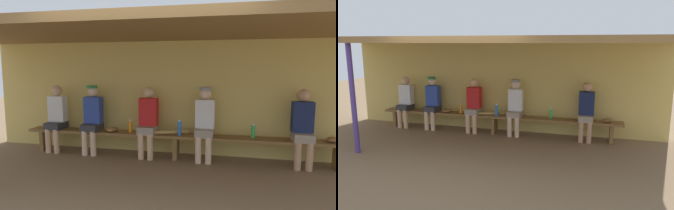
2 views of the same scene
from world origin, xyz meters
TOP-DOWN VIEW (x-y plane):
  - ground_plane at (0.00, 0.00)m, footprint 24.00×24.00m
  - back_wall at (0.00, 2.00)m, footprint 8.00×0.20m
  - dugout_roof at (0.00, 0.70)m, footprint 8.00×2.80m
  - support_post at (-2.26, -0.55)m, footprint 0.10×0.10m
  - bench at (0.00, 1.55)m, footprint 6.00×0.36m
  - player_rightmost at (2.18, 1.55)m, footprint 0.34×0.42m
  - player_with_sunglasses at (-2.47, 1.55)m, footprint 0.34×0.42m
  - player_in_white at (0.53, 1.55)m, footprint 0.34×0.42m
  - player_middle at (-0.54, 1.55)m, footprint 0.34×0.42m
  - player_near_post at (-1.68, 1.55)m, footprint 0.34×0.42m
  - water_bottle_green at (1.38, 1.60)m, footprint 0.07×0.07m
  - water_bottle_blue at (-0.89, 1.55)m, footprint 0.07×0.07m
  - water_bottle_orange at (0.07, 1.51)m, footprint 0.07×0.07m
  - baseball_glove_worn at (2.65, 1.55)m, footprint 0.28×0.29m
  - baseball_glove_tan at (-1.25, 1.52)m, footprint 0.24×0.28m
  - baseball_bat at (-0.14, 1.55)m, footprint 0.74×0.28m

SIDE VIEW (x-z plane):
  - ground_plane at x=0.00m, z-range 0.00..0.00m
  - bench at x=0.00m, z-range 0.16..0.62m
  - baseball_bat at x=-0.14m, z-range 0.46..0.53m
  - baseball_glove_worn at x=2.65m, z-range 0.46..0.55m
  - baseball_glove_tan at x=-1.25m, z-range 0.46..0.55m
  - water_bottle_green at x=1.38m, z-range 0.45..0.70m
  - water_bottle_blue at x=-0.89m, z-range 0.45..0.70m
  - water_bottle_orange at x=0.07m, z-range 0.45..0.74m
  - player_rightmost at x=2.18m, z-range 0.06..1.40m
  - player_with_sunglasses at x=-2.47m, z-range 0.06..1.40m
  - player_middle at x=-0.54m, z-range 0.06..1.40m
  - player_in_white at x=0.53m, z-range 0.07..1.42m
  - player_near_post at x=-1.68m, z-range 0.07..1.42m
  - back_wall at x=0.00m, z-range 0.00..2.20m
  - support_post at x=-2.26m, z-range 0.00..2.20m
  - dugout_roof at x=0.00m, z-range 2.20..2.32m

